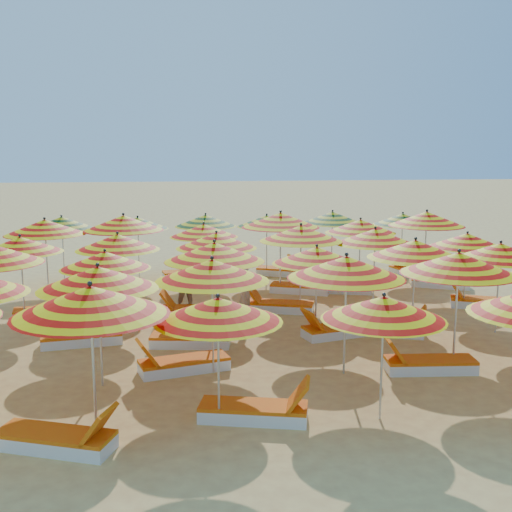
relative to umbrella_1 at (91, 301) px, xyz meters
name	(u,v)px	position (x,y,z in m)	size (l,w,h in m)	color
ground	(259,325)	(3.15, 5.72, -2.11)	(120.00, 120.00, 0.00)	#EAC468
umbrella_1	(91,301)	(0.00, 0.00, 0.00)	(2.71, 2.71, 2.39)	silver
umbrella_2	(218,310)	(1.83, 0.27, -0.26)	(2.62, 2.62, 2.09)	silver
umbrella_3	(384,308)	(4.38, 0.16, -0.29)	(2.19, 2.19, 2.06)	silver
umbrella_7	(98,278)	(-0.15, 2.15, -0.11)	(2.74, 2.74, 2.26)	silver
umbrella_8	(212,270)	(1.88, 2.57, -0.11)	(2.30, 2.30, 2.26)	silver
umbrella_9	(346,267)	(4.34, 2.23, -0.05)	(2.71, 2.71, 2.34)	silver
umbrella_10	(458,263)	(6.56, 2.33, -0.04)	(2.42, 2.42, 2.34)	silver
umbrella_13	(105,260)	(-0.31, 4.81, -0.28)	(1.99, 1.99, 2.08)	silver
umbrella_14	(214,252)	(2.03, 4.40, -0.08)	(2.69, 2.69, 2.30)	silver
umbrella_15	(317,255)	(4.32, 4.64, -0.24)	(2.63, 2.63, 2.12)	silver
umbrella_16	(415,249)	(6.51, 4.43, -0.11)	(2.70, 2.70, 2.27)	silver
umbrella_17	(500,252)	(8.51, 4.41, -0.21)	(2.55, 2.55, 2.16)	silver
umbrella_18	(20,245)	(-2.53, 6.82, -0.21)	(2.37, 2.37, 2.15)	silver
umbrella_19	(118,242)	(-0.21, 6.74, -0.18)	(2.13, 2.13, 2.19)	silver
umbrella_20	(216,241)	(2.23, 6.81, -0.20)	(2.41, 2.41, 2.17)	silver
umbrella_21	(301,233)	(4.43, 7.05, -0.08)	(2.32, 2.32, 2.30)	silver
umbrella_22	(375,236)	(6.34, 6.80, -0.16)	(2.60, 2.60, 2.21)	silver
umbrella_23	(467,240)	(8.77, 6.64, -0.29)	(2.48, 2.48, 2.07)	silver
umbrella_24	(45,227)	(-2.34, 8.90, -0.05)	(2.91, 2.91, 2.33)	silver
umbrella_25	(124,223)	(-0.24, 9.14, 0.00)	(2.82, 2.82, 2.40)	silver
umbrella_26	(204,231)	(2.02, 9.25, -0.26)	(2.60, 2.60, 2.09)	silver
umbrella_27	(281,220)	(4.24, 9.16, 0.02)	(2.40, 2.40, 2.41)	silver
umbrella_28	(360,226)	(6.58, 8.99, -0.18)	(2.34, 2.34, 2.19)	silver
umbrella_29	(427,219)	(8.64, 9.10, 0.00)	(2.90, 2.90, 2.39)	silver
umbrella_30	(62,223)	(-2.27, 11.10, -0.20)	(2.27, 2.27, 2.16)	silver
umbrella_31	(138,223)	(0.01, 11.47, -0.29)	(2.10, 2.10, 2.06)	silver
umbrella_32	(206,221)	(2.17, 11.47, -0.24)	(2.65, 2.65, 2.12)	silver
umbrella_33	(267,221)	(4.16, 11.45, -0.28)	(2.17, 2.17, 2.07)	silver
umbrella_34	(332,218)	(6.34, 11.42, -0.20)	(2.61, 2.61, 2.17)	silver
umbrella_35	(403,219)	(8.67, 11.22, -0.26)	(2.03, 2.03, 2.09)	silver
lounger_0	(58,439)	(-0.50, -0.26, -1.95)	(1.83, 1.16, 0.69)	white
lounger_1	(256,411)	(2.43, 0.37, -1.95)	(1.82, 0.98, 0.69)	white
lounger_2	(182,364)	(1.28, 2.71, -1.95)	(1.82, 1.01, 0.69)	white
lounger_3	(428,364)	(5.96, 2.13, -1.95)	(1.77, 0.71, 0.69)	white
lounger_4	(84,337)	(-0.81, 4.68, -1.95)	(1.80, 0.84, 0.69)	white
lounger_5	(193,339)	(1.53, 4.27, -1.95)	(1.80, 0.84, 0.69)	white
lounger_6	(338,330)	(4.82, 4.57, -1.95)	(1.82, 1.01, 0.69)	white
lounger_7	(388,328)	(6.01, 4.59, -1.95)	(1.82, 1.18, 0.69)	white
lounger_8	(51,311)	(-1.93, 7.03, -1.95)	(1.80, 0.84, 0.69)	white
lounger_9	(100,312)	(-0.71, 6.87, -1.95)	(1.82, 1.02, 0.69)	white
lounger_10	(194,311)	(1.63, 6.63, -1.95)	(1.79, 0.78, 0.69)	white
lounger_11	(279,306)	(3.83, 6.90, -1.95)	(1.83, 1.08, 0.69)	white
lounger_12	(482,302)	(9.28, 6.61, -1.95)	(1.82, 1.17, 0.69)	white
lounger_13	(105,291)	(-0.84, 9.17, -1.95)	(1.74, 0.60, 0.69)	white
lounger_14	(302,288)	(4.84, 8.89, -1.95)	(1.82, 1.17, 0.69)	white
lounger_15	(340,287)	(5.98, 8.83, -1.95)	(1.82, 1.02, 0.69)	white
lounger_16	(439,282)	(9.14, 9.14, -1.95)	(1.82, 1.26, 0.69)	white
lounger_17	(191,274)	(1.67, 11.39, -1.95)	(1.81, 0.88, 0.69)	white
lounger_18	(284,271)	(4.76, 11.43, -1.95)	(1.82, 1.22, 0.69)	white
lounger_19	(313,269)	(5.75, 11.62, -1.95)	(1.83, 1.09, 0.69)	white
lounger_20	(413,268)	(9.18, 11.39, -1.95)	(1.83, 1.04, 0.69)	white
beachgoer_a	(246,293)	(2.90, 6.23, -1.44)	(0.48, 0.32, 1.33)	tan
beachgoer_b	(188,285)	(1.49, 7.01, -1.36)	(0.73, 0.57, 1.50)	tan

